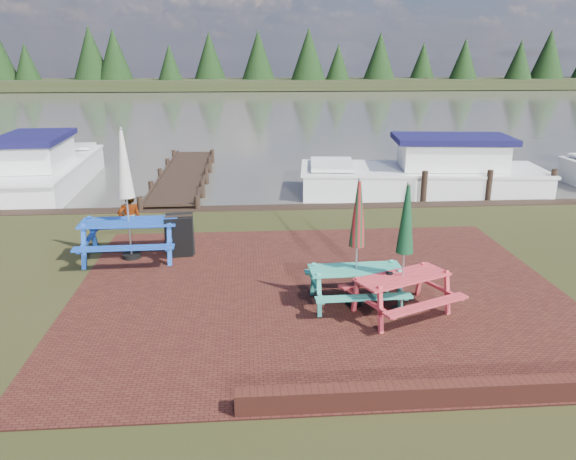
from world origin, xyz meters
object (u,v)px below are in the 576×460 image
Objects in this scene: chalkboard at (180,236)px; boat_near at (426,176)px; picnic_table_red at (403,270)px; picnic_table_teal at (356,263)px; picnic_table_blue at (128,215)px; jetty at (184,175)px; person at (128,192)px; boat_jetty at (44,171)px.

chalkboard is 0.12× the size of boat_near.
picnic_table_teal is at bearing 125.32° from picnic_table_red.
picnic_table_blue reaches higher than jetty.
boat_near reaches higher than chalkboard.
picnic_table_red reaches higher than person.
picnic_table_blue reaches higher than picnic_table_red.
boat_near reaches higher than jetty.
jetty is 5.50× the size of person.
picnic_table_teal is at bearing -46.88° from chalkboard.
picnic_table_red reaches higher than jetty.
boat_jetty reaches higher than chalkboard.
jetty is (-0.75, 8.22, -0.37)m from chalkboard.
picnic_table_teal reaches higher than person.
picnic_table_blue reaches higher than boat_near.
picnic_table_teal is at bearing -32.67° from picnic_table_blue.
person is at bearing 116.29° from boat_near.
person is (-0.85, -5.51, 0.71)m from jetty.
boat_near is 4.86× the size of person.
chalkboard is at bearing 135.53° from boat_near.
picnic_table_red is 14.27m from boat_jetty.
chalkboard is 8.26m from jetty.
picnic_table_blue is 1.68× the size of person.
picnic_table_red is 1.37× the size of person.
picnic_table_red is 0.81× the size of picnic_table_blue.
picnic_table_teal is 0.25× the size of jetty.
boat_near is at bearing 45.73° from picnic_table_red.
person reaches higher than chalkboard.
jetty is 8.37m from boat_near.
jetty is (-4.06, 10.87, -0.67)m from picnic_table_teal.
boat_near is 9.46m from person.
picnic_table_blue is at bearing 171.34° from chalkboard.
boat_near reaches higher than person.
picnic_table_blue is 10.24m from boat_near.
picnic_table_red reaches higher than chalkboard.
boat_jetty reaches higher than boat_near.
chalkboard is at bearing -57.65° from boat_jetty.
chalkboard is at bearing 139.34° from picnic_table_teal.
picnic_table_teal reaches higher than boat_near.
picnic_table_teal is 11.63m from jetty.
picnic_table_teal is 13.50m from boat_jetty.
picnic_table_teal is 7.28m from person.
picnic_table_blue is 0.31× the size of jetty.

